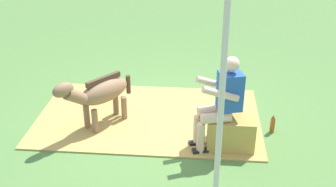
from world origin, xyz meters
The scene contains 7 objects.
ground_plane centered at (0.00, 0.00, 0.00)m, with size 24.00×24.00×0.00m, color #568442.
hay_patch centered at (0.09, -0.09, 0.01)m, with size 3.46×2.12×0.02m, color tan.
hay_bale centered at (-1.15, 0.61, 0.23)m, with size 0.64×0.44×0.47m, color tan.
person_seated centered at (-0.99, 0.64, 0.74)m, with size 0.71×0.53×1.35m.
pony_standing centered at (0.76, 0.23, 0.56)m, with size 0.98×1.13×0.92m.
soda_bottle centered at (-1.79, 0.18, 0.14)m, with size 0.07×0.07×0.29m.
tent_pole_left centered at (-0.91, 2.15, 1.23)m, with size 0.06×0.06×2.46m, color silver.
Camera 1 is at (-0.72, 5.63, 3.33)m, focal length 45.05 mm.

